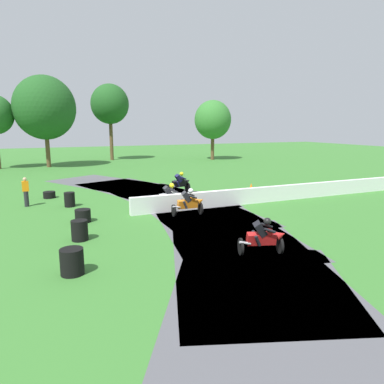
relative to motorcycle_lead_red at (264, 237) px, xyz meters
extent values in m
plane|color=#38752D|center=(0.54, 7.21, -0.65)|extent=(120.00, 120.00, 0.00)
cube|color=#515156|center=(-2.23, -3.41, -0.65)|extent=(8.84, 10.62, 0.01)
cube|color=#515156|center=(-0.71, -0.04, -0.65)|extent=(7.73, 10.54, 0.01)
cube|color=#515156|center=(0.22, 3.53, -0.65)|extent=(6.40, 10.15, 0.01)
cube|color=#515156|center=(0.54, 7.21, -0.65)|extent=(4.88, 9.47, 0.01)
cube|color=#515156|center=(0.24, 10.89, -0.65)|extent=(6.35, 10.13, 0.01)
cube|color=#515156|center=(-0.67, 14.46, -0.65)|extent=(7.69, 10.53, 0.01)
cube|color=#515156|center=(-2.17, 17.84, -0.65)|extent=(8.81, 10.63, 0.01)
cube|color=white|center=(6.47, 7.19, -0.20)|extent=(18.76, 0.35, 0.90)
cylinder|color=black|center=(0.62, -0.11, -0.36)|extent=(0.30, 0.71, 0.72)
cylinder|color=black|center=(-0.71, 0.31, -0.36)|extent=(0.30, 0.71, 0.72)
cube|color=red|center=(-0.07, 0.04, -0.06)|extent=(1.06, 0.65, 0.45)
ellipsoid|color=red|center=(0.09, -0.07, 0.19)|extent=(0.52, 0.44, 0.30)
cone|color=red|center=(0.57, -0.19, 0.05)|extent=(0.48, 0.44, 0.46)
cylinder|color=#B2B2B7|center=(-0.67, 0.12, -0.17)|extent=(0.42, 0.21, 0.17)
cube|color=black|center=(-0.17, -0.02, 0.31)|extent=(0.58, 0.37, 0.62)
sphere|color=black|center=(0.02, -0.15, 0.58)|extent=(0.26, 0.26, 0.26)
cylinder|color=black|center=(0.15, 0.06, 0.37)|extent=(0.44, 0.20, 0.24)
cylinder|color=black|center=(0.04, -0.28, 0.29)|extent=(0.44, 0.20, 0.24)
cylinder|color=black|center=(-0.19, 0.25, 0.00)|extent=(0.31, 0.17, 0.42)
cylinder|color=black|center=(-0.29, -0.08, -0.08)|extent=(0.31, 0.17, 0.42)
cylinder|color=black|center=(0.42, 6.05, -0.35)|extent=(0.14, 0.67, 0.67)
cylinder|color=black|center=(-0.98, 6.16, -0.35)|extent=(0.14, 0.67, 0.67)
cube|color=orange|center=(-0.28, 6.07, -0.05)|extent=(1.02, 0.40, 0.43)
ellipsoid|color=orange|center=(-0.11, 6.02, 0.20)|extent=(0.46, 0.34, 0.27)
cone|color=orange|center=(0.39, 6.00, 0.07)|extent=(0.42, 0.38, 0.44)
cylinder|color=#B2B2B7|center=(-0.89, 6.00, -0.15)|extent=(0.41, 0.12, 0.17)
cube|color=#28282D|center=(-0.37, 6.03, 0.33)|extent=(0.52, 0.36, 0.60)
sphere|color=white|center=(-0.15, 5.98, 0.61)|extent=(0.26, 0.26, 0.26)
cylinder|color=#28282D|center=(-0.07, 6.18, 0.37)|extent=(0.43, 0.11, 0.24)
cylinder|color=#28282D|center=(-0.10, 5.83, 0.33)|extent=(0.43, 0.11, 0.24)
cylinder|color=#28282D|center=(-0.45, 6.26, -0.01)|extent=(0.28, 0.15, 0.42)
cylinder|color=#28282D|center=(-0.48, 5.90, -0.06)|extent=(0.28, 0.15, 0.42)
cylinder|color=black|center=(0.10, 8.02, -0.35)|extent=(0.12, 0.68, 0.68)
cylinder|color=black|center=(-1.30, 7.96, -0.35)|extent=(0.12, 0.68, 0.68)
cube|color=silver|center=(-0.59, 7.95, -0.06)|extent=(1.01, 0.37, 0.44)
ellipsoid|color=silver|center=(-0.41, 7.92, 0.20)|extent=(0.45, 0.33, 0.28)
cone|color=silver|center=(0.09, 7.96, 0.06)|extent=(0.40, 0.37, 0.44)
cylinder|color=#B2B2B7|center=(-1.19, 7.81, -0.15)|extent=(0.41, 0.13, 0.17)
cube|color=#28282D|center=(-0.67, 7.89, 0.32)|extent=(0.51, 0.38, 0.60)
sphere|color=yellow|center=(-0.45, 7.86, 0.60)|extent=(0.26, 0.26, 0.26)
cylinder|color=#28282D|center=(-0.40, 8.07, 0.37)|extent=(0.43, 0.14, 0.24)
cylinder|color=#28282D|center=(-0.38, 7.72, 0.32)|extent=(0.43, 0.14, 0.24)
cylinder|color=#28282D|center=(-0.78, 8.11, -0.01)|extent=(0.27, 0.17, 0.42)
cylinder|color=#28282D|center=(-0.77, 7.76, -0.06)|extent=(0.27, 0.17, 0.42)
cylinder|color=black|center=(2.30, 12.19, -0.35)|extent=(0.22, 0.69, 0.68)
cylinder|color=black|center=(0.92, 11.93, -0.35)|extent=(0.22, 0.69, 0.68)
cube|color=black|center=(1.62, 12.02, -0.06)|extent=(1.05, 0.52, 0.44)
ellipsoid|color=black|center=(1.80, 12.01, 0.20)|extent=(0.49, 0.39, 0.28)
cone|color=black|center=(2.29, 12.13, 0.06)|extent=(0.44, 0.41, 0.45)
cylinder|color=#B2B2B7|center=(1.05, 11.80, -0.15)|extent=(0.42, 0.18, 0.17)
cube|color=#1E1E4C|center=(1.55, 11.95, 0.32)|extent=(0.53, 0.43, 0.60)
sphere|color=yellow|center=(1.77, 11.95, 0.60)|extent=(0.26, 0.26, 0.26)
cylinder|color=#1E1E4C|center=(1.79, 12.17, 0.37)|extent=(0.43, 0.19, 0.24)
cylinder|color=#1E1E4C|center=(1.86, 11.82, 0.32)|extent=(0.43, 0.19, 0.24)
cylinder|color=#1E1E4C|center=(1.41, 12.15, -0.01)|extent=(0.28, 0.20, 0.42)
cylinder|color=#1E1E4C|center=(1.47, 11.80, -0.06)|extent=(0.28, 0.20, 0.42)
cylinder|color=black|center=(-6.22, 0.93, -0.55)|extent=(0.70, 0.70, 0.20)
cylinder|color=black|center=(-6.22, 0.93, -0.35)|extent=(0.70, 0.70, 0.20)
cylinder|color=black|center=(-6.22, 0.93, -0.15)|extent=(0.70, 0.70, 0.20)
cylinder|color=black|center=(-6.22, 0.93, 0.05)|extent=(0.70, 0.70, 0.20)
cylinder|color=black|center=(-5.64, 4.20, -0.55)|extent=(0.64, 0.64, 0.20)
cylinder|color=black|center=(-5.64, 4.20, -0.35)|extent=(0.64, 0.64, 0.20)
cylinder|color=black|center=(-5.64, 4.20, -0.15)|extent=(0.64, 0.64, 0.20)
cylinder|color=black|center=(-5.64, 4.20, 0.05)|extent=(0.64, 0.64, 0.20)
cylinder|color=black|center=(-5.20, 6.90, -0.55)|extent=(0.72, 0.72, 0.20)
cylinder|color=black|center=(-5.20, 6.90, -0.35)|extent=(0.72, 0.72, 0.20)
cylinder|color=black|center=(-5.20, 6.90, -0.15)|extent=(0.72, 0.72, 0.20)
cylinder|color=black|center=(-5.48, 10.50, -0.55)|extent=(0.57, 0.57, 0.20)
cylinder|color=black|center=(-5.48, 10.50, -0.35)|extent=(0.57, 0.57, 0.20)
cylinder|color=black|center=(-5.48, 10.50, -0.15)|extent=(0.57, 0.57, 0.20)
cylinder|color=black|center=(-5.48, 10.50, 0.05)|extent=(0.57, 0.57, 0.20)
cylinder|color=black|center=(-6.42, 13.48, -0.55)|extent=(0.72, 0.72, 0.20)
cylinder|color=black|center=(-6.42, 13.48, -0.35)|extent=(0.72, 0.72, 0.20)
cylinder|color=#232328|center=(-7.66, 11.48, -0.22)|extent=(0.24, 0.24, 0.86)
cube|color=orange|center=(-7.66, 11.48, 0.49)|extent=(0.34, 0.22, 0.56)
sphere|color=tan|center=(-7.66, 11.48, 0.88)|extent=(0.20, 0.20, 0.20)
cone|color=orange|center=(6.65, 11.03, -0.43)|extent=(0.28, 0.28, 0.44)
cylinder|color=brown|center=(14.04, 31.66, 0.91)|extent=(0.44, 0.44, 3.13)
ellipsoid|color=#33752D|center=(14.04, 31.66, 4.47)|extent=(4.68, 4.68, 4.91)
cylinder|color=brown|center=(-5.84, 31.20, 1.12)|extent=(0.44, 0.44, 3.55)
ellipsoid|color=#1E511E|center=(-5.84, 31.20, 5.57)|extent=(6.29, 6.29, 6.61)
cylinder|color=brown|center=(1.95, 36.45, 1.87)|extent=(0.44, 0.44, 5.04)
ellipsoid|color=#1E511E|center=(1.95, 36.45, 6.40)|extent=(4.73, 4.73, 4.97)
camera|label=1|loc=(-6.96, -9.76, 3.78)|focal=33.26mm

